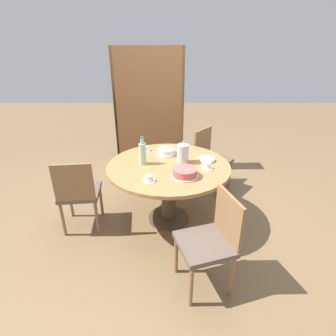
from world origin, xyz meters
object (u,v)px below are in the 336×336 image
at_px(chair_a, 78,192).
at_px(water_bottle, 142,153).
at_px(cup_a, 207,166).
at_px(cup_b, 145,149).
at_px(chair_b, 211,239).
at_px(bookshelf, 150,114).
at_px(chair_c, 210,157).
at_px(cup_c, 149,179).
at_px(cake_second, 166,152).
at_px(coffee_pot, 182,153).
at_px(cake_main, 184,173).

relative_size(chair_a, water_bottle, 2.75).
distance_m(cup_a, cup_b, 0.86).
bearing_deg(chair_a, chair_b, 144.01).
height_order(bookshelf, cup_b, bookshelf).
height_order(chair_c, cup_c, chair_c).
distance_m(bookshelf, cup_b, 1.10).
distance_m(chair_b, bookshelf, 2.54).
xyz_separation_m(water_bottle, cup_c, (0.10, -0.41, -0.10)).
bearing_deg(cake_second, chair_a, -154.15).
bearing_deg(cup_c, chair_a, 164.33).
bearing_deg(coffee_pot, bookshelf, 107.39).
relative_size(chair_a, chair_b, 1.00).
distance_m(chair_b, cake_main, 0.73).
height_order(cake_main, cup_b, cake_main).
bearing_deg(cup_c, cup_b, 96.72).
relative_size(chair_b, cake_second, 3.73).
relative_size(bookshelf, cup_c, 14.73).
xyz_separation_m(water_bottle, cake_main, (0.44, -0.31, -0.09)).
xyz_separation_m(cup_a, cup_b, (-0.69, 0.51, 0.00)).
bearing_deg(chair_a, water_bottle, -171.15).
relative_size(cake_main, cup_b, 2.13).
height_order(chair_a, bookshelf, bookshelf).
bearing_deg(cup_b, cake_second, -23.53).
height_order(chair_a, cup_c, chair_a).
bearing_deg(water_bottle, chair_c, 41.56).
bearing_deg(bookshelf, coffee_pot, 107.39).
xyz_separation_m(chair_a, cup_c, (0.79, -0.22, 0.27)).
distance_m(cake_main, cup_c, 0.36).
distance_m(chair_a, bookshelf, 1.85).
bearing_deg(cake_main, chair_c, 68.33).
height_order(bookshelf, cake_main, bookshelf).
height_order(chair_c, cup_a, chair_c).
xyz_separation_m(chair_a, cup_a, (1.39, 0.06, 0.27)).
distance_m(chair_c, cup_a, 0.95).
distance_m(chair_c, cake_second, 0.84).
relative_size(cake_main, cup_a, 2.13).
xyz_separation_m(bookshelf, cake_main, (0.45, -1.77, -0.16)).
xyz_separation_m(coffee_pot, cake_main, (0.00, -0.34, -0.07)).
bearing_deg(chair_c, water_bottle, 171.63).
bearing_deg(chair_a, cup_b, -146.82).
bearing_deg(chair_c, chair_b, -147.88).
bearing_deg(cake_second, cup_c, -103.20).
bearing_deg(cup_a, chair_a, -177.36).
bearing_deg(water_bottle, cake_second, 46.92).
bearing_deg(bookshelf, cake_second, 102.45).
height_order(chair_c, water_bottle, water_bottle).
bearing_deg(chair_c, bookshelf, 91.77).
relative_size(chair_a, chair_c, 1.00).
xyz_separation_m(cake_second, cup_a, (0.44, -0.40, -0.01)).
bearing_deg(coffee_pot, water_bottle, -174.91).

